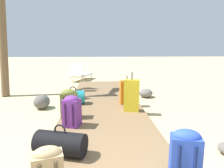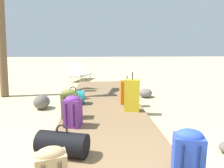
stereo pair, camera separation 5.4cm
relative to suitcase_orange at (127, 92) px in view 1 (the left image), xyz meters
name	(u,v)px [view 1 (the left image)]	position (x,y,z in m)	size (l,w,h in m)	color
ground_plane	(105,119)	(-0.59, -0.86, -0.38)	(60.00, 60.00, 0.00)	tan
boardwalk	(104,107)	(-0.59, -0.14, -0.34)	(1.82, 7.21, 0.08)	brown
suitcase_orange	(127,92)	(0.00, 0.00, 0.00)	(0.36, 0.22, 0.72)	orange
suitcase_yellow	(132,95)	(0.02, -0.61, 0.06)	(0.37, 0.26, 0.88)	gold
duffel_bag_black	(61,143)	(-1.21, -2.39, -0.14)	(0.73, 0.49, 0.42)	black
backpack_blue	(185,152)	(0.22, -2.95, -0.01)	(0.36, 0.28, 0.55)	#2847B7
backpack_purple	(72,110)	(-1.19, -1.40, 0.00)	(0.34, 0.33, 0.57)	#6B2D84
duffel_bag_teal	(73,97)	(-1.35, 0.07, -0.13)	(0.57, 0.35, 0.45)	#197A7F
backpack_tan	(48,168)	(-1.20, -3.08, -0.05)	(0.33, 0.27, 0.47)	tan
backpack_olive	(69,103)	(-1.30, -0.95, 0.01)	(0.32, 0.28, 0.59)	olive
lounge_chair	(81,74)	(-1.53, 4.22, -0.05)	(1.06, 1.63, 0.81)	white
rock_left_far	(42,102)	(-2.11, -0.02, -0.21)	(0.43, 0.38, 0.34)	#5B5651
rock_right_mid	(146,93)	(0.72, 0.95, -0.25)	(0.44, 0.40, 0.26)	slate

